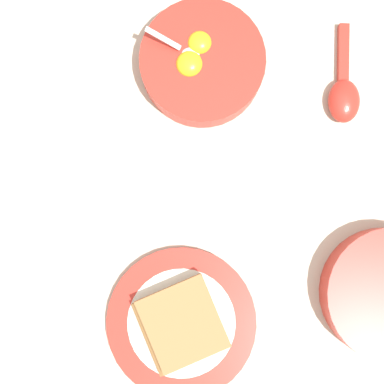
{
  "coord_description": "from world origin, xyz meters",
  "views": [
    {
      "loc": [
        -0.07,
        -0.09,
        0.77
      ],
      "look_at": [
        -0.08,
        -0.03,
        0.02
      ],
      "focal_mm": 50.0,
      "sensor_mm": 36.0,
      "label": 1
    }
  ],
  "objects": [
    {
      "name": "ground_plane",
      "position": [
        0.0,
        0.0,
        0.0
      ],
      "size": [
        3.0,
        3.0,
        0.0
      ],
      "primitive_type": "plane",
      "color": "beige"
    },
    {
      "name": "toast_plate",
      "position": [
        -0.08,
        -0.22,
        0.01
      ],
      "size": [
        0.21,
        0.21,
        0.01
      ],
      "color": "red",
      "rests_on": "ground_plane"
    },
    {
      "name": "soup_spoon",
      "position": [
        0.14,
        0.12,
        0.01
      ],
      "size": [
        0.05,
        0.15,
        0.03
      ],
      "color": "red",
      "rests_on": "ground_plane"
    },
    {
      "name": "egg_bowl",
      "position": [
        -0.07,
        0.15,
        0.02
      ],
      "size": [
        0.18,
        0.18,
        0.08
      ],
      "color": "red",
      "rests_on": "ground_plane"
    },
    {
      "name": "toast_sandwich",
      "position": [
        -0.08,
        -0.22,
        0.03
      ],
      "size": [
        0.14,
        0.14,
        0.03
      ],
      "color": "brown",
      "rests_on": "toast_plate"
    }
  ]
}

